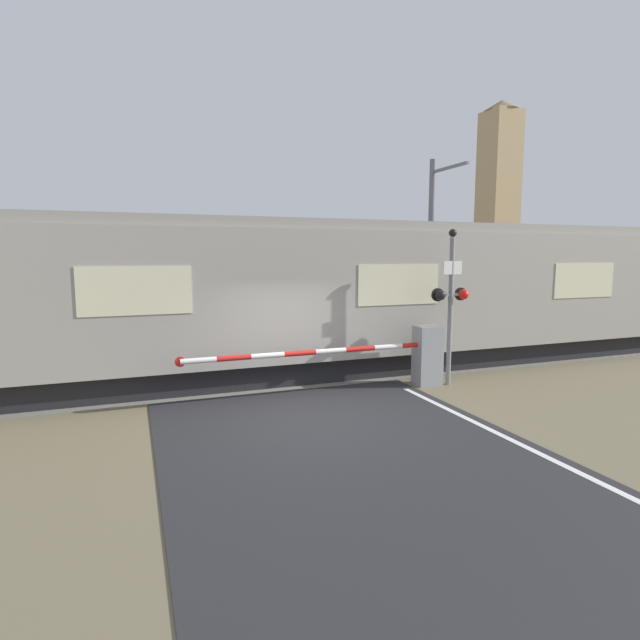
# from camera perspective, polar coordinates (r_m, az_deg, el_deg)

# --- Properties ---
(ground_plane) EXTENTS (80.00, 80.00, 0.00)m
(ground_plane) POSITION_cam_1_polar(r_m,az_deg,el_deg) (9.55, -0.92, -10.96)
(ground_plane) COLOR #6B6047
(track_bed) EXTENTS (36.00, 3.20, 0.13)m
(track_bed) POSITION_cam_1_polar(r_m,az_deg,el_deg) (12.70, -6.20, -6.24)
(track_bed) COLOR slate
(track_bed) RESTS_ON ground_plane
(train) EXTENTS (21.29, 3.20, 3.83)m
(train) POSITION_cam_1_polar(r_m,az_deg,el_deg) (13.38, 5.61, 2.87)
(train) COLOR black
(train) RESTS_ON ground_plane
(crossing_barrier) EXTENTS (5.97, 0.44, 1.39)m
(crossing_barrier) POSITION_cam_1_polar(r_m,az_deg,el_deg) (11.66, 10.39, -3.94)
(crossing_barrier) COLOR gray
(crossing_barrier) RESTS_ON ground_plane
(signal_post) EXTENTS (0.93, 0.26, 3.60)m
(signal_post) POSITION_cam_1_polar(r_m,az_deg,el_deg) (11.84, 14.73, 2.48)
(signal_post) COLOR gray
(signal_post) RESTS_ON ground_plane
(catenary_pole) EXTENTS (0.20, 1.90, 6.08)m
(catenary_pole) POSITION_cam_1_polar(r_m,az_deg,el_deg) (16.91, 12.61, 7.82)
(catenary_pole) COLOR slate
(catenary_pole) RESTS_ON ground_plane
(distant_building) EXTENTS (2.68, 2.68, 14.69)m
(distant_building) POSITION_cam_1_polar(r_m,az_deg,el_deg) (42.10, 19.64, 12.98)
(distant_building) COLOR tan
(distant_building) RESTS_ON ground_plane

